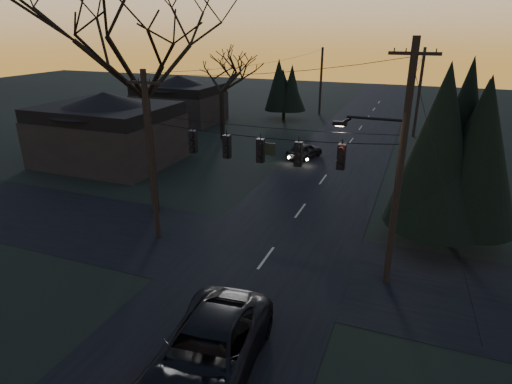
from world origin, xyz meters
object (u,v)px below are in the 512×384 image
at_px(evergreen_right, 460,147).
at_px(suv_near, 207,353).
at_px(utility_pole_far_r, 413,137).
at_px(bare_tree_left, 141,48).
at_px(utility_pole_left, 158,237).
at_px(utility_pole_right, 385,282).
at_px(utility_pole_far_l, 319,114).
at_px(sedan_oncoming_a, 304,151).

bearing_deg(evergreen_right, suv_near, -119.21).
xyz_separation_m(utility_pole_far_r, bare_tree_left, (-13.52, -25.15, 9.25)).
relative_size(utility_pole_left, utility_pole_far_r, 1.00).
distance_m(bare_tree_left, evergreen_right, 16.68).
xyz_separation_m(utility_pole_far_r, suv_near, (-4.70, -35.54, 0.88)).
relative_size(utility_pole_far_r, evergreen_right, 0.98).
xyz_separation_m(utility_pole_left, bare_tree_left, (-2.02, 2.85, 9.25)).
relative_size(utility_pole_right, bare_tree_left, 0.76).
distance_m(utility_pole_right, utility_pole_far_l, 37.79).
bearing_deg(utility_pole_far_r, suv_near, -97.53).
relative_size(utility_pole_far_l, suv_near, 1.27).
bearing_deg(bare_tree_left, utility_pole_left, -54.64).
bearing_deg(utility_pole_left, suv_near, -47.94).
relative_size(utility_pole_right, evergreen_right, 1.16).
distance_m(utility_pole_far_r, suv_near, 35.86).
relative_size(evergreen_right, sedan_oncoming_a, 2.27).
bearing_deg(utility_pole_far_l, sedan_oncoming_a, -80.27).
relative_size(utility_pole_left, evergreen_right, 0.98).
relative_size(utility_pole_left, suv_near, 1.35).
xyz_separation_m(utility_pole_right, utility_pole_far_l, (-11.50, 36.00, 0.00)).
bearing_deg(evergreen_right, sedan_oncoming_a, 132.67).
bearing_deg(bare_tree_left, evergreen_right, 8.36).
bearing_deg(utility_pole_far_l, utility_pole_left, -90.00).
xyz_separation_m(utility_pole_left, sedan_oncoming_a, (3.31, 16.70, 0.65)).
relative_size(utility_pole_far_r, bare_tree_left, 0.64).
relative_size(suv_near, sedan_oncoming_a, 1.66).
distance_m(utility_pole_far_r, utility_pole_far_l, 14.01).
bearing_deg(evergreen_right, bare_tree_left, -171.64).
height_order(utility_pole_right, utility_pole_far_l, utility_pole_right).
bearing_deg(evergreen_right, utility_pole_far_r, 96.05).
xyz_separation_m(utility_pole_far_r, utility_pole_far_l, (-11.50, 8.00, 0.00)).
distance_m(utility_pole_far_l, sedan_oncoming_a, 19.59).
height_order(utility_pole_far_r, utility_pole_far_l, utility_pole_far_r).
distance_m(utility_pole_far_r, sedan_oncoming_a, 13.97).
distance_m(utility_pole_right, sedan_oncoming_a, 18.61).
relative_size(utility_pole_left, sedan_oncoming_a, 2.24).
distance_m(evergreen_right, suv_near, 15.13).
bearing_deg(suv_near, sedan_oncoming_a, 92.76).
xyz_separation_m(utility_pole_right, evergreen_right, (2.42, 5.19, 4.91)).
bearing_deg(utility_pole_left, utility_pole_far_r, 67.67).
bearing_deg(utility_pole_right, sedan_oncoming_a, 116.13).
distance_m(utility_pole_far_l, bare_tree_left, 34.48).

